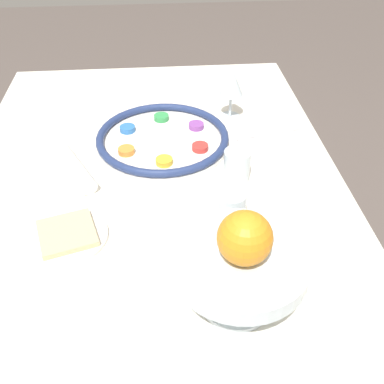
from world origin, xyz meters
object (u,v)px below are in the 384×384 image
Objects in this scene: wine_glass at (232,84)px; napkin_roll at (75,168)px; fruit_stand at (239,265)px; cup_mid at (237,166)px; seder_plate at (163,138)px; bread_plate at (68,235)px; orange_fruit at (245,238)px; cup_near at (231,208)px.

wine_glass is 0.48m from napkin_roll.
cup_mid is (-0.35, 0.06, -0.06)m from fruit_stand.
seder_plate is 0.24m from napkin_roll.
fruit_stand reaches higher than seder_plate.
wine_glass is at bearing 120.90° from napkin_roll.
wine_glass is 0.64m from fruit_stand.
napkin_roll is (-0.21, -0.01, 0.01)m from bread_plate.
fruit_stand is (0.64, -0.09, -0.01)m from wine_glass.
fruit_stand reaches higher than bread_plate.
bread_plate is at bearing 2.26° from napkin_roll.
orange_fruit reaches higher than wine_glass.
fruit_stand is at bearing -158.66° from orange_fruit.
napkin_roll is (0.12, -0.21, 0.00)m from seder_plate.
orange_fruit is (0.52, 0.11, 0.14)m from seder_plate.
seder_plate is 2.36× the size of wine_glass.
orange_fruit is at bearing -8.68° from cup_mid.
seder_plate is 1.54× the size of fruit_stand.
bread_plate is at bearing -120.58° from fruit_stand.
napkin_roll is at bearing -59.10° from wine_glass.
wine_glass is 1.70× the size of orange_fruit.
wine_glass reaches higher than fruit_stand.
bread_plate is (-0.18, -0.31, -0.08)m from fruit_stand.
bread_plate is 0.33m from cup_near.
napkin_roll is at bearing -141.32° from fruit_stand.
orange_fruit is (0.01, 0.00, 0.07)m from fruit_stand.
seder_plate reaches higher than bread_plate.
cup_mid is (0.17, 0.16, 0.02)m from seder_plate.
orange_fruit reaches higher than seder_plate.
napkin_roll is 2.32× the size of cup_mid.
cup_near and cup_mid have the same top height.
cup_mid is (0.05, 0.37, 0.02)m from napkin_roll.
seder_plate is 4.52× the size of cup_mid.
bread_plate is 0.21m from napkin_roll.
cup_mid reaches higher than napkin_roll.
wine_glass is 0.65× the size of fruit_stand.
seder_plate is at bearing -135.96° from cup_mid.
wine_glass reaches higher than napkin_roll.
fruit_stand reaches higher than cup_near.
wine_glass is at bearing 172.33° from fruit_stand.
bread_plate is (0.45, -0.39, -0.09)m from wine_glass.
cup_near is at bearing -14.13° from cup_mid.
fruit_stand is at bearing -9.28° from cup_mid.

